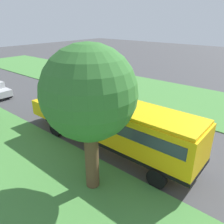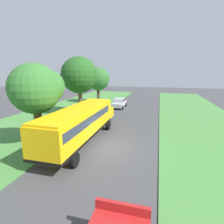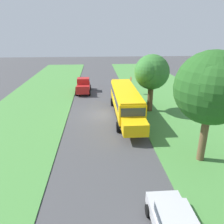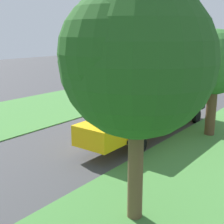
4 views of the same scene
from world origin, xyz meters
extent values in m
plane|color=#424244|center=(0.00, 0.00, 0.00)|extent=(120.00, 120.00, 0.00)
cube|color=#47843D|center=(9.00, 0.00, 0.04)|extent=(10.00, 80.00, 0.07)
cube|color=yellow|center=(-2.59, 0.45, 1.90)|extent=(2.50, 10.50, 2.20)
cube|color=yellow|center=(-2.59, 6.65, 1.35)|extent=(2.20, 1.90, 1.10)
cube|color=yellow|center=(-2.59, 0.45, 3.08)|extent=(2.35, 10.29, 0.16)
cube|color=black|center=(-2.59, 0.45, 0.92)|extent=(2.54, 10.54, 0.20)
cube|color=#2D3842|center=(-2.59, 0.15, 2.36)|extent=(2.53, 9.24, 0.64)
cube|color=#2D3842|center=(-2.59, 5.65, 2.36)|extent=(2.25, 0.12, 0.80)
cylinder|color=red|center=(-4.02, 3.33, 2.05)|extent=(0.03, 0.44, 0.44)
cylinder|color=black|center=(-3.84, 4.65, 0.50)|extent=(0.30, 1.00, 1.00)
cylinder|color=black|center=(-1.34, 4.65, 0.50)|extent=(0.30, 1.00, 1.00)
cylinder|color=black|center=(-3.84, -3.23, 0.50)|extent=(0.30, 1.00, 1.00)
cylinder|color=black|center=(-1.34, -3.23, 0.50)|extent=(0.30, 1.00, 1.00)
cube|color=#B21E1E|center=(2.70, -10.04, 0.80)|extent=(2.00, 5.40, 0.80)
cube|color=#B21E1E|center=(2.70, -10.99, 1.65)|extent=(1.90, 1.70, 0.90)
cube|color=#2D3842|center=(2.70, -10.99, 1.68)|extent=(1.94, 1.53, 0.63)
cube|color=#B21E1E|center=(2.70, -7.42, 1.38)|extent=(2.00, 0.16, 0.36)
cylinder|color=black|center=(3.70, -11.80, 0.40)|extent=(0.28, 0.80, 0.80)
cylinder|color=black|center=(1.70, -11.80, 0.40)|extent=(0.28, 0.80, 0.80)
cylinder|color=black|center=(3.70, -8.29, 0.40)|extent=(0.28, 0.80, 0.80)
cylinder|color=black|center=(1.70, -8.29, 0.40)|extent=(0.28, 0.80, 0.80)
cylinder|color=brown|center=(-5.74, -0.82, 1.64)|extent=(0.64, 0.64, 3.27)
sphere|color=#33702D|center=(-5.74, -0.82, 4.78)|extent=(4.01, 4.01, 4.01)
sphere|color=#33702D|center=(-5.06, -0.14, 4.92)|extent=(2.75, 2.75, 2.75)
cylinder|color=brown|center=(-7.05, 10.07, 1.87)|extent=(0.54, 0.54, 3.75)
sphere|color=#23561E|center=(-7.05, 10.07, 5.63)|extent=(5.03, 5.03, 5.03)
sphere|color=#23561E|center=(-6.84, 10.78, 5.90)|extent=(3.72, 3.72, 3.72)
camera|label=1|loc=(-11.61, -6.96, 7.54)|focal=35.00mm
camera|label=2|loc=(3.70, -12.60, 6.08)|focal=28.00mm
camera|label=3|loc=(0.67, 23.80, 9.26)|focal=35.00mm
camera|label=4|loc=(-12.48, 18.52, 6.46)|focal=50.00mm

